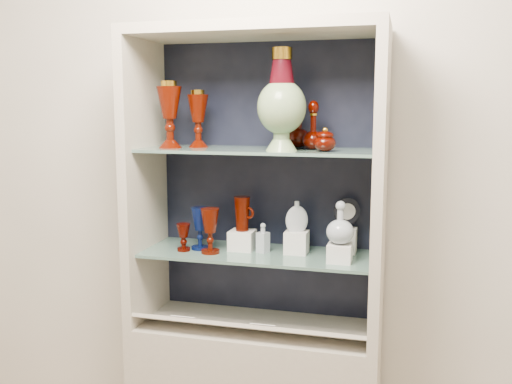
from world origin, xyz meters
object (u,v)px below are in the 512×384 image
(clear_round_decanter, at_px, (340,224))
(pedestal_lamp_left, at_px, (170,115))
(enamel_urn, at_px, (282,100))
(ruby_decanter_b, at_px, (313,124))
(clear_square_bottle, at_px, (263,238))
(lidded_bowl, at_px, (325,139))
(ruby_decanter_a, at_px, (299,118))
(cameo_medallion, at_px, (347,213))
(ruby_pitcher, at_px, (242,214))
(pedestal_lamp_right, at_px, (198,119))
(ruby_goblet_tall, at_px, (210,231))
(flat_flask, at_px, (297,216))
(ruby_goblet_small, at_px, (183,237))
(cobalt_goblet, at_px, (200,228))

(clear_round_decanter, bearing_deg, pedestal_lamp_left, 178.25)
(pedestal_lamp_left, height_order, enamel_urn, enamel_urn)
(ruby_decanter_b, xyz_separation_m, clear_square_bottle, (-0.20, -0.02, -0.46))
(lidded_bowl, bearing_deg, pedestal_lamp_left, 177.39)
(ruby_decanter_a, bearing_deg, lidded_bowl, -50.24)
(lidded_bowl, xyz_separation_m, cameo_medallion, (0.07, 0.16, -0.30))
(lidded_bowl, relative_size, ruby_pitcher, 0.65)
(pedestal_lamp_right, bearing_deg, clear_round_decanter, -8.08)
(ruby_decanter_b, xyz_separation_m, clear_round_decanter, (0.12, -0.08, -0.37))
(ruby_decanter_a, xyz_separation_m, cameo_medallion, (0.20, 0.00, -0.38))
(ruby_decanter_a, relative_size, ruby_decanter_b, 1.22)
(ruby_goblet_tall, bearing_deg, pedestal_lamp_right, 132.00)
(ruby_decanter_a, relative_size, clear_square_bottle, 2.01)
(lidded_bowl, bearing_deg, enamel_urn, -178.74)
(ruby_decanter_b, bearing_deg, enamel_urn, -138.34)
(flat_flask, relative_size, cameo_medallion, 0.99)
(ruby_goblet_small, bearing_deg, ruby_decanter_a, 17.46)
(clear_round_decanter, xyz_separation_m, cameo_medallion, (0.01, 0.15, 0.02))
(flat_flask, bearing_deg, clear_round_decanter, -47.85)
(cobalt_goblet, height_order, flat_flask, flat_flask)
(enamel_urn, relative_size, cameo_medallion, 2.96)
(pedestal_lamp_right, height_order, ruby_goblet_tall, pedestal_lamp_right)
(pedestal_lamp_left, relative_size, ruby_pitcher, 1.88)
(flat_flask, bearing_deg, lidded_bowl, -60.58)
(pedestal_lamp_right, xyz_separation_m, cobalt_goblet, (0.01, -0.03, -0.45))
(ruby_decanter_a, distance_m, ruby_goblet_tall, 0.58)
(pedestal_lamp_left, bearing_deg, clear_square_bottle, 6.84)
(lidded_bowl, xyz_separation_m, ruby_goblet_small, (-0.57, 0.01, -0.41))
(ruby_goblet_tall, bearing_deg, clear_round_decanter, -0.04)
(ruby_decanter_a, xyz_separation_m, ruby_goblet_tall, (-0.33, -0.15, -0.45))
(enamel_urn, bearing_deg, ruby_pitcher, 151.99)
(pedestal_lamp_right, relative_size, lidded_bowl, 2.51)
(lidded_bowl, relative_size, flat_flask, 0.73)
(ruby_decanter_a, height_order, lidded_bowl, ruby_decanter_a)
(ruby_goblet_tall, xyz_separation_m, clear_square_bottle, (0.20, 0.07, -0.03))
(ruby_pitcher, height_order, clear_round_decanter, clear_round_decanter)
(enamel_urn, relative_size, clear_square_bottle, 3.14)
(clear_square_bottle, relative_size, clear_round_decanter, 0.77)
(cobalt_goblet, distance_m, ruby_goblet_tall, 0.08)
(pedestal_lamp_left, bearing_deg, lidded_bowl, -2.61)
(lidded_bowl, bearing_deg, cobalt_goblet, 173.66)
(flat_flask, distance_m, clear_round_decanter, 0.20)
(ruby_goblet_tall, relative_size, ruby_pitcher, 1.29)
(lidded_bowl, distance_m, ruby_goblet_small, 0.71)
(enamel_urn, distance_m, clear_round_decanter, 0.51)
(ruby_pitcher, bearing_deg, ruby_goblet_tall, -122.74)
(lidded_bowl, bearing_deg, ruby_decanter_b, 123.23)
(cameo_medallion, bearing_deg, ruby_pitcher, 165.38)
(ruby_decanter_b, distance_m, ruby_goblet_small, 0.70)
(ruby_goblet_tall, bearing_deg, ruby_pitcher, 38.41)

